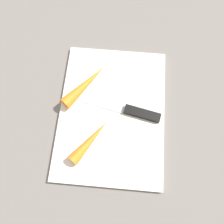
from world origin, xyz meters
TOP-DOWN VIEW (x-y plane):
  - ground_plane at (0.00, 0.00)m, footprint 1.40×1.40m
  - cutting_board at (0.00, 0.00)m, footprint 0.36×0.26m
  - knife at (-0.00, -0.06)m, footprint 0.06×0.20m
  - carrot_long at (0.06, 0.07)m, footprint 0.13×0.11m
  - carrot_short at (-0.08, 0.04)m, footprint 0.12×0.09m

SIDE VIEW (x-z plane):
  - ground_plane at x=0.00m, z-range 0.00..0.00m
  - cutting_board at x=0.00m, z-range 0.00..0.01m
  - knife at x=0.00m, z-range 0.01..0.02m
  - carrot_short at x=-0.08m, z-range 0.01..0.04m
  - carrot_long at x=0.06m, z-range 0.01..0.04m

